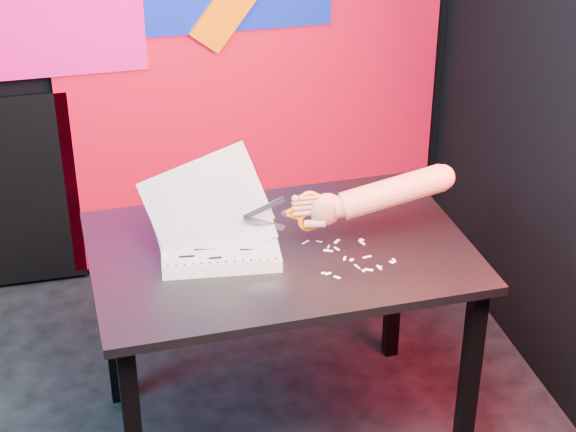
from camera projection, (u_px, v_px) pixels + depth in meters
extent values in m
cube|color=red|center=(252.00, 81.00, 3.96)|extent=(1.60, 0.02, 1.60)
cube|color=black|center=(110.00, 317.00, 3.34)|extent=(0.05, 0.05, 0.72)
cube|color=black|center=(469.00, 383.00, 3.02)|extent=(0.05, 0.05, 0.72)
cube|color=black|center=(394.00, 274.00, 3.58)|extent=(0.05, 0.05, 0.72)
cube|color=#2D2D2D|center=(280.00, 252.00, 2.99)|extent=(1.19, 0.81, 0.03)
cube|color=beige|center=(220.00, 248.00, 2.94)|extent=(0.38, 0.30, 0.04)
cube|color=silver|center=(220.00, 242.00, 2.93)|extent=(0.38, 0.30, 0.00)
cube|color=silver|center=(219.00, 240.00, 2.93)|extent=(0.36, 0.28, 0.11)
cube|color=silver|center=(215.00, 232.00, 2.93)|extent=(0.35, 0.24, 0.19)
cube|color=silver|center=(210.00, 216.00, 2.92)|extent=(0.38, 0.18, 0.26)
cube|color=silver|center=(206.00, 201.00, 2.91)|extent=(0.40, 0.15, 0.31)
cylinder|color=black|center=(168.00, 266.00, 2.81)|extent=(0.01, 0.01, 0.00)
cylinder|color=black|center=(176.00, 265.00, 2.81)|extent=(0.01, 0.01, 0.00)
cylinder|color=black|center=(185.00, 265.00, 2.82)|extent=(0.01, 0.01, 0.00)
cylinder|color=black|center=(193.00, 264.00, 2.82)|extent=(0.01, 0.01, 0.00)
cylinder|color=black|center=(201.00, 263.00, 2.82)|extent=(0.01, 0.01, 0.00)
cylinder|color=black|center=(210.00, 263.00, 2.83)|extent=(0.01, 0.01, 0.00)
cylinder|color=black|center=(218.00, 262.00, 2.83)|extent=(0.01, 0.01, 0.00)
cylinder|color=black|center=(226.00, 262.00, 2.83)|extent=(0.01, 0.01, 0.00)
cylinder|color=black|center=(235.00, 261.00, 2.83)|extent=(0.01, 0.01, 0.00)
cylinder|color=black|center=(243.00, 261.00, 2.84)|extent=(0.01, 0.01, 0.00)
cylinder|color=black|center=(251.00, 260.00, 2.84)|extent=(0.01, 0.01, 0.00)
cylinder|color=black|center=(260.00, 259.00, 2.84)|extent=(0.01, 0.01, 0.00)
cylinder|color=black|center=(268.00, 259.00, 2.84)|extent=(0.01, 0.01, 0.00)
cylinder|color=black|center=(276.00, 258.00, 2.85)|extent=(0.01, 0.01, 0.00)
cylinder|color=black|center=(166.00, 226.00, 3.02)|extent=(0.01, 0.01, 0.00)
cylinder|color=black|center=(174.00, 225.00, 3.02)|extent=(0.01, 0.01, 0.00)
cylinder|color=black|center=(182.00, 225.00, 3.02)|extent=(0.01, 0.01, 0.00)
cylinder|color=black|center=(190.00, 224.00, 3.03)|extent=(0.01, 0.01, 0.00)
cylinder|color=black|center=(198.00, 224.00, 3.03)|extent=(0.01, 0.01, 0.00)
cylinder|color=black|center=(205.00, 223.00, 3.03)|extent=(0.01, 0.01, 0.00)
cylinder|color=black|center=(213.00, 223.00, 3.03)|extent=(0.01, 0.01, 0.00)
cylinder|color=black|center=(221.00, 222.00, 3.04)|extent=(0.01, 0.01, 0.00)
cylinder|color=black|center=(229.00, 222.00, 3.04)|extent=(0.01, 0.01, 0.00)
cylinder|color=black|center=(236.00, 221.00, 3.04)|extent=(0.01, 0.01, 0.00)
cylinder|color=black|center=(244.00, 221.00, 3.05)|extent=(0.01, 0.01, 0.00)
cylinder|color=black|center=(252.00, 220.00, 3.05)|extent=(0.01, 0.01, 0.00)
cylinder|color=black|center=(260.00, 220.00, 3.05)|extent=(0.01, 0.01, 0.00)
cylinder|color=black|center=(267.00, 219.00, 3.05)|extent=(0.01, 0.01, 0.00)
cube|color=black|center=(191.00, 236.00, 2.96)|extent=(0.07, 0.02, 0.00)
cube|color=black|center=(225.00, 236.00, 2.96)|extent=(0.05, 0.02, 0.00)
cube|color=black|center=(208.00, 249.00, 2.90)|extent=(0.08, 0.02, 0.00)
cube|color=black|center=(246.00, 249.00, 2.89)|extent=(0.04, 0.02, 0.00)
cube|color=black|center=(187.00, 256.00, 2.86)|extent=(0.05, 0.02, 0.00)
cube|color=black|center=(233.00, 228.00, 3.00)|extent=(0.06, 0.02, 0.00)
cube|color=black|center=(215.00, 258.00, 2.85)|extent=(0.04, 0.02, 0.00)
cube|color=#B2B4C3|center=(264.00, 208.00, 2.88)|extent=(0.13, 0.01, 0.07)
cube|color=#B2B4C3|center=(264.00, 223.00, 2.90)|extent=(0.13, 0.01, 0.07)
cylinder|color=#B2B4C3|center=(284.00, 214.00, 2.90)|extent=(0.01, 0.01, 0.01)
cube|color=orange|center=(291.00, 216.00, 2.91)|extent=(0.05, 0.01, 0.03)
cube|color=orange|center=(291.00, 210.00, 2.90)|extent=(0.05, 0.01, 0.03)
torus|color=orange|center=(309.00, 201.00, 2.90)|extent=(0.07, 0.02, 0.07)
torus|color=orange|center=(309.00, 221.00, 2.93)|extent=(0.07, 0.02, 0.07)
ellipsoid|color=#B76555|center=(326.00, 209.00, 2.93)|extent=(0.10, 0.06, 0.11)
cylinder|color=#B76555|center=(309.00, 212.00, 2.92)|extent=(0.08, 0.02, 0.02)
cylinder|color=#B76555|center=(309.00, 207.00, 2.91)|extent=(0.07, 0.02, 0.02)
cylinder|color=#B76555|center=(309.00, 202.00, 2.90)|extent=(0.07, 0.02, 0.02)
cylinder|color=#B76555|center=(309.00, 197.00, 2.89)|extent=(0.06, 0.02, 0.02)
cylinder|color=#B76555|center=(315.00, 224.00, 2.93)|extent=(0.07, 0.04, 0.03)
cylinder|color=#B76555|center=(342.00, 207.00, 2.93)|extent=(0.06, 0.07, 0.07)
cylinder|color=#B76555|center=(392.00, 192.00, 2.94)|extent=(0.34, 0.10, 0.15)
sphere|color=#B76555|center=(442.00, 177.00, 2.95)|extent=(0.08, 0.08, 0.08)
cube|color=silver|center=(394.00, 260.00, 2.92)|extent=(0.01, 0.02, 0.00)
cube|color=silver|center=(363.00, 271.00, 2.87)|extent=(0.01, 0.02, 0.00)
cube|color=silver|center=(357.00, 266.00, 2.89)|extent=(0.01, 0.03, 0.00)
cube|color=silver|center=(369.00, 270.00, 2.87)|extent=(0.03, 0.02, 0.00)
cube|color=silver|center=(319.00, 242.00, 3.02)|extent=(0.02, 0.01, 0.00)
cube|color=silver|center=(306.00, 242.00, 3.01)|extent=(0.03, 0.02, 0.00)
cube|color=silver|center=(328.00, 274.00, 2.85)|extent=(0.02, 0.01, 0.00)
cube|color=silver|center=(328.00, 251.00, 2.97)|extent=(0.03, 0.02, 0.00)
cube|color=silver|center=(367.00, 257.00, 2.94)|extent=(0.03, 0.01, 0.00)
cube|color=silver|center=(381.00, 268.00, 2.88)|extent=(0.01, 0.02, 0.00)
cube|color=silver|center=(337.00, 277.00, 2.84)|extent=(0.02, 0.02, 0.00)
cube|color=silver|center=(362.00, 240.00, 3.03)|extent=(0.02, 0.02, 0.00)
cube|color=silver|center=(337.00, 249.00, 2.98)|extent=(0.02, 0.02, 0.00)
cube|color=silver|center=(345.00, 259.00, 2.93)|extent=(0.02, 0.02, 0.00)
cube|color=silver|center=(328.00, 247.00, 2.99)|extent=(0.01, 0.02, 0.00)
cube|color=silver|center=(362.00, 243.00, 3.01)|extent=(0.02, 0.03, 0.00)
cube|color=silver|center=(323.00, 273.00, 2.86)|extent=(0.01, 0.01, 0.00)
cube|color=silver|center=(379.00, 267.00, 2.88)|extent=(0.01, 0.03, 0.00)
cube|color=silver|center=(352.00, 260.00, 2.92)|extent=(0.02, 0.02, 0.00)
cube|color=silver|center=(392.00, 262.00, 2.91)|extent=(0.02, 0.02, 0.00)
cube|color=silver|center=(337.00, 241.00, 3.02)|extent=(0.03, 0.03, 0.00)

